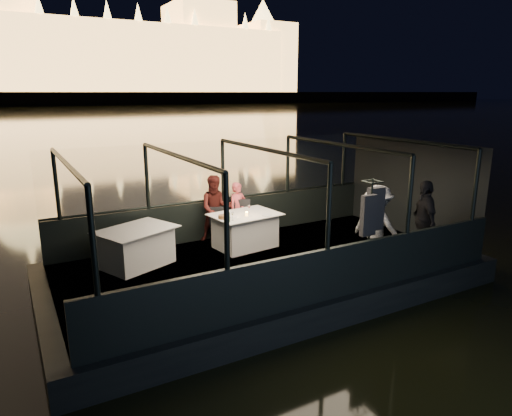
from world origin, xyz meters
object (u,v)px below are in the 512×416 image
dining_table_central (245,230)px  passenger_stripe (377,223)px  chair_port_right (245,221)px  passenger_dark (424,219)px  chair_port_left (221,225)px  person_man_maroon (216,210)px  person_woman_coral (238,207)px  coat_stand (369,233)px  wine_bottle (229,215)px  dining_table_aft (137,247)px

dining_table_central → passenger_stripe: passenger_stripe is taller
chair_port_right → passenger_dark: (2.63, -2.87, 0.40)m
passenger_dark → chair_port_left: bearing=-104.1°
dining_table_central → person_man_maroon: person_man_maroon is taller
person_woman_coral → passenger_stripe: bearing=-72.6°
dining_table_central → coat_stand: 2.97m
chair_port_right → passenger_stripe: size_ratio=0.58×
chair_port_left → wine_bottle: wine_bottle is taller
person_man_maroon → passenger_stripe: 3.63m
chair_port_left → chair_port_right: (0.61, 0.00, 0.00)m
chair_port_left → dining_table_aft: bearing=-146.1°
dining_table_central → wine_bottle: size_ratio=5.31×
wine_bottle → dining_table_central: bearing=35.0°
chair_port_left → passenger_stripe: 3.45m
person_woman_coral → chair_port_right: bearing=-93.8°
dining_table_aft → person_woman_coral: bearing=14.8°
dining_table_aft → wine_bottle: (1.80, -0.45, 0.53)m
chair_port_left → passenger_stripe: bearing=-27.0°
wine_bottle → person_woman_coral: bearing=55.3°
dining_table_aft → chair_port_right: (2.63, 0.42, 0.06)m
chair_port_right → person_woman_coral: 0.41m
passenger_stripe → wine_bottle: bearing=40.3°
chair_port_right → person_man_maroon: 0.73m
chair_port_left → person_man_maroon: (0.00, 0.27, 0.30)m
chair_port_left → coat_stand: 3.52m
person_man_maroon → passenger_dark: 4.51m
passenger_stripe → passenger_dark: bearing=-120.1°
person_woman_coral → person_man_maroon: bearing=167.2°
dining_table_aft → dining_table_central: bearing=-0.8°
coat_stand → passenger_dark: (1.73, 0.28, -0.05)m
person_woman_coral → passenger_dark: passenger_dark is taller
chair_port_right → person_woman_coral: (-0.04, 0.27, 0.30)m
chair_port_left → coat_stand: coat_stand is taller
dining_table_aft → person_man_maroon: 2.17m
passenger_stripe → coat_stand: bearing=112.8°
dining_table_central → dining_table_aft: bearing=179.2°
wine_bottle → person_man_maroon: bearing=79.0°
chair_port_left → wine_bottle: 1.01m
dining_table_central → passenger_dark: size_ratio=0.87×
chair_port_left → passenger_dark: bearing=-19.3°
dining_table_central → passenger_dark: 3.77m
chair_port_right → person_man_maroon: (-0.61, 0.27, 0.30)m
chair_port_right → passenger_dark: passenger_dark is taller
dining_table_central → passenger_stripe: size_ratio=0.90×
dining_table_central → chair_port_left: bearing=130.2°
dining_table_central → wine_bottle: bearing=-145.0°
chair_port_right → dining_table_central: bearing=-93.5°
passenger_stripe → passenger_dark: (1.00, -0.28, 0.00)m
chair_port_right → passenger_dark: size_ratio=0.56×
chair_port_right → passenger_stripe: 3.09m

